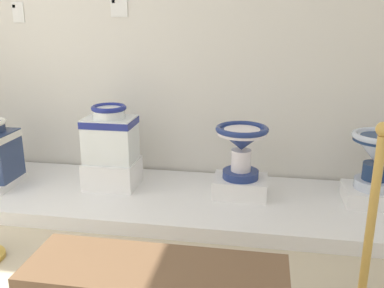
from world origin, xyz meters
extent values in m
cube|color=white|center=(2.07, 2.07, 0.05)|extent=(3.71, 0.97, 0.10)
cube|color=white|center=(1.59, 2.16, 0.20)|extent=(0.39, 0.33, 0.20)
cube|color=white|center=(1.59, 2.16, 0.47)|extent=(0.36, 0.27, 0.33)
cube|color=navy|center=(1.59, 2.16, 0.60)|extent=(0.37, 0.28, 0.05)
cylinder|color=white|center=(1.59, 2.16, 0.67)|extent=(0.23, 0.23, 0.07)
torus|color=navy|center=(1.59, 2.16, 0.71)|extent=(0.26, 0.26, 0.04)
cube|color=white|center=(2.56, 2.15, 0.17)|extent=(0.39, 0.29, 0.13)
cylinder|color=navy|center=(2.56, 2.15, 0.26)|extent=(0.26, 0.26, 0.06)
cylinder|color=white|center=(2.56, 2.15, 0.37)|extent=(0.14, 0.14, 0.16)
cone|color=navy|center=(2.56, 2.15, 0.52)|extent=(0.36, 0.36, 0.15)
cylinder|color=white|center=(2.56, 2.15, 0.58)|extent=(0.36, 0.36, 0.03)
torus|color=navy|center=(2.56, 2.15, 0.60)|extent=(0.37, 0.37, 0.04)
cylinder|color=white|center=(2.56, 2.15, 0.59)|extent=(0.25, 0.25, 0.01)
cube|color=white|center=(3.47, 2.17, 0.15)|extent=(0.38, 0.31, 0.11)
cylinder|color=silver|center=(3.47, 2.17, 0.24)|extent=(0.26, 0.26, 0.07)
cylinder|color=navy|center=(3.47, 2.17, 0.33)|extent=(0.16, 0.16, 0.12)
cone|color=silver|center=(3.47, 2.17, 0.49)|extent=(0.34, 0.34, 0.19)
cylinder|color=navy|center=(3.47, 2.17, 0.57)|extent=(0.34, 0.34, 0.03)
torus|color=silver|center=(3.47, 2.17, 0.59)|extent=(0.35, 0.35, 0.04)
cylinder|color=navy|center=(3.47, 2.17, 0.58)|extent=(0.24, 0.24, 0.01)
cube|color=white|center=(0.70, 2.57, 1.38)|extent=(0.10, 0.01, 0.16)
cube|color=#5B9E4C|center=(0.67, 2.57, 1.43)|extent=(0.02, 0.01, 0.02)
cube|color=white|center=(1.56, 2.57, 1.42)|extent=(0.14, 0.01, 0.14)
cube|color=#386BAD|center=(1.51, 2.57, 1.46)|extent=(0.02, 0.01, 0.02)
cylinder|color=gold|center=(3.20, 1.07, 0.45)|extent=(0.04, 0.04, 0.85)
sphere|color=gold|center=(3.20, 1.07, 0.90)|extent=(0.06, 0.06, 0.06)
camera|label=1|loc=(2.71, -0.76, 1.36)|focal=39.98mm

